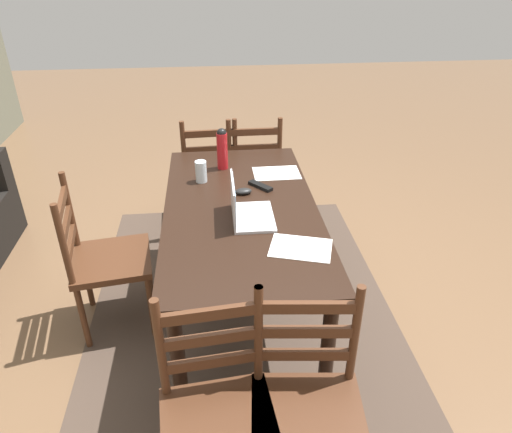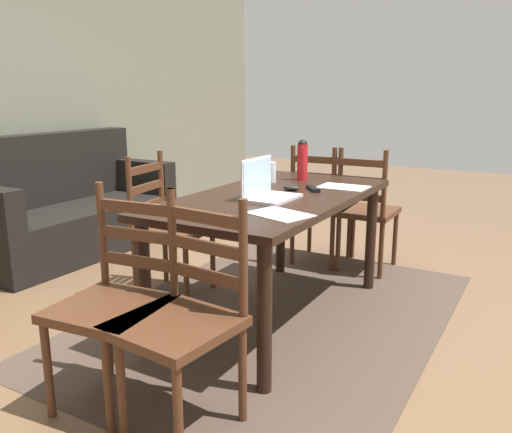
{
  "view_description": "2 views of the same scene",
  "coord_description": "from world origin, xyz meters",
  "px_view_note": "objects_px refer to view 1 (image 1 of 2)",
  "views": [
    {
      "loc": [
        -2.32,
        0.15,
        2.05
      ],
      "look_at": [
        0.15,
        -0.1,
        0.61
      ],
      "focal_mm": 33.05,
      "sensor_mm": 36.0,
      "label": 1
    },
    {
      "loc": [
        -2.68,
        -1.4,
        1.35
      ],
      "look_at": [
        -0.0,
        0.13,
        0.62
      ],
      "focal_mm": 37.07,
      "sensor_mm": 36.0,
      "label": 2
    }
  ],
  "objects_px": {
    "drinking_glass": "(201,172)",
    "tv_remote": "(260,186)",
    "chair_left_near": "(307,410)",
    "computer_mouse": "(243,191)",
    "chair_right_far": "(210,173)",
    "chair_left_far": "(218,418)",
    "chair_far_head": "(104,259)",
    "chair_right_near": "(252,171)",
    "dining_table": "(241,221)",
    "water_bottle": "(222,148)",
    "laptop": "(245,209)"
  },
  "relations": [
    {
      "from": "drinking_glass",
      "to": "tv_remote",
      "type": "relative_size",
      "value": 0.79
    },
    {
      "from": "chair_left_near",
      "to": "computer_mouse",
      "type": "bearing_deg",
      "value": 6.62
    },
    {
      "from": "chair_right_far",
      "to": "computer_mouse",
      "type": "bearing_deg",
      "value": -168.57
    },
    {
      "from": "tv_remote",
      "to": "chair_left_far",
      "type": "bearing_deg",
      "value": 37.22
    },
    {
      "from": "chair_left_near",
      "to": "chair_far_head",
      "type": "distance_m",
      "value": 1.49
    },
    {
      "from": "chair_left_near",
      "to": "chair_right_far",
      "type": "bearing_deg",
      "value": 8.71
    },
    {
      "from": "chair_right_near",
      "to": "tv_remote",
      "type": "height_order",
      "value": "chair_right_near"
    },
    {
      "from": "tv_remote",
      "to": "chair_far_head",
      "type": "bearing_deg",
      "value": -25.61
    },
    {
      "from": "dining_table",
      "to": "water_bottle",
      "type": "height_order",
      "value": "water_bottle"
    },
    {
      "from": "computer_mouse",
      "to": "tv_remote",
      "type": "distance_m",
      "value": 0.13
    },
    {
      "from": "laptop",
      "to": "tv_remote",
      "type": "height_order",
      "value": "laptop"
    },
    {
      "from": "chair_left_near",
      "to": "computer_mouse",
      "type": "xyz_separation_m",
      "value": [
        1.28,
        0.15,
        0.32
      ]
    },
    {
      "from": "laptop",
      "to": "water_bottle",
      "type": "distance_m",
      "value": 0.69
    },
    {
      "from": "chair_left_far",
      "to": "drinking_glass",
      "type": "distance_m",
      "value": 1.53
    },
    {
      "from": "chair_far_head",
      "to": "tv_remote",
      "type": "height_order",
      "value": "chair_far_head"
    },
    {
      "from": "dining_table",
      "to": "laptop",
      "type": "bearing_deg",
      "value": -175.16
    },
    {
      "from": "chair_left_far",
      "to": "computer_mouse",
      "type": "bearing_deg",
      "value": -8.96
    },
    {
      "from": "chair_right_near",
      "to": "chair_left_near",
      "type": "relative_size",
      "value": 1.0
    },
    {
      "from": "chair_left_near",
      "to": "tv_remote",
      "type": "height_order",
      "value": "chair_left_near"
    },
    {
      "from": "dining_table",
      "to": "tv_remote",
      "type": "height_order",
      "value": "tv_remote"
    },
    {
      "from": "water_bottle",
      "to": "computer_mouse",
      "type": "height_order",
      "value": "water_bottle"
    },
    {
      "from": "chair_right_far",
      "to": "chair_left_far",
      "type": "xyz_separation_m",
      "value": [
        -2.26,
        0.01,
        0.0
      ]
    },
    {
      "from": "computer_mouse",
      "to": "chair_left_far",
      "type": "bearing_deg",
      "value": 166.43
    },
    {
      "from": "chair_right_far",
      "to": "laptop",
      "type": "xyz_separation_m",
      "value": [
        -1.26,
        -0.18,
        0.36
      ]
    },
    {
      "from": "chair_right_near",
      "to": "laptop",
      "type": "height_order",
      "value": "laptop"
    },
    {
      "from": "tv_remote",
      "to": "chair_right_near",
      "type": "bearing_deg",
      "value": -132.05
    },
    {
      "from": "laptop",
      "to": "drinking_glass",
      "type": "distance_m",
      "value": 0.54
    },
    {
      "from": "computer_mouse",
      "to": "tv_remote",
      "type": "relative_size",
      "value": 0.59
    },
    {
      "from": "chair_left_near",
      "to": "drinking_glass",
      "type": "bearing_deg",
      "value": 14.94
    },
    {
      "from": "chair_far_head",
      "to": "computer_mouse",
      "type": "distance_m",
      "value": 0.9
    },
    {
      "from": "dining_table",
      "to": "chair_right_near",
      "type": "height_order",
      "value": "chair_right_near"
    },
    {
      "from": "chair_right_far",
      "to": "laptop",
      "type": "bearing_deg",
      "value": -171.84
    },
    {
      "from": "drinking_glass",
      "to": "water_bottle",
      "type": "bearing_deg",
      "value": -36.75
    },
    {
      "from": "drinking_glass",
      "to": "chair_right_near",
      "type": "bearing_deg",
      "value": -26.74
    },
    {
      "from": "chair_left_far",
      "to": "water_bottle",
      "type": "height_order",
      "value": "water_bottle"
    },
    {
      "from": "chair_far_head",
      "to": "water_bottle",
      "type": "distance_m",
      "value": 1.01
    },
    {
      "from": "dining_table",
      "to": "tv_remote",
      "type": "distance_m",
      "value": 0.29
    },
    {
      "from": "chair_right_far",
      "to": "chair_left_far",
      "type": "bearing_deg",
      "value": 179.84
    },
    {
      "from": "dining_table",
      "to": "laptop",
      "type": "distance_m",
      "value": 0.2
    },
    {
      "from": "chair_left_far",
      "to": "water_bottle",
      "type": "xyz_separation_m",
      "value": [
        1.67,
        -0.1,
        0.44
      ]
    },
    {
      "from": "water_bottle",
      "to": "tv_remote",
      "type": "xyz_separation_m",
      "value": [
        -0.31,
        -0.22,
        -0.13
      ]
    },
    {
      "from": "chair_left_far",
      "to": "computer_mouse",
      "type": "xyz_separation_m",
      "value": [
        1.28,
        -0.2,
        0.32
      ]
    },
    {
      "from": "chair_right_far",
      "to": "chair_left_near",
      "type": "xyz_separation_m",
      "value": [
        -2.26,
        -0.35,
        0.0
      ]
    },
    {
      "from": "chair_right_near",
      "to": "water_bottle",
      "type": "xyz_separation_m",
      "value": [
        -0.59,
        0.25,
        0.44
      ]
    },
    {
      "from": "chair_left_far",
      "to": "chair_far_head",
      "type": "height_order",
      "value": "same"
    },
    {
      "from": "chair_far_head",
      "to": "drinking_glass",
      "type": "bearing_deg",
      "value": -58.39
    },
    {
      "from": "laptop",
      "to": "tv_remote",
      "type": "bearing_deg",
      "value": -18.92
    },
    {
      "from": "water_bottle",
      "to": "laptop",
      "type": "bearing_deg",
      "value": -172.37
    },
    {
      "from": "chair_right_near",
      "to": "laptop",
      "type": "distance_m",
      "value": 1.32
    },
    {
      "from": "tv_remote",
      "to": "water_bottle",
      "type": "bearing_deg",
      "value": -94.78
    }
  ]
}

